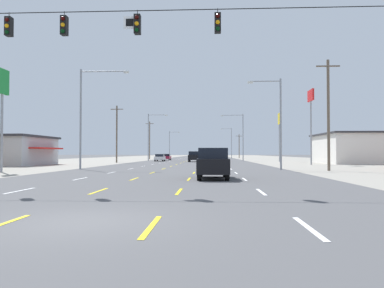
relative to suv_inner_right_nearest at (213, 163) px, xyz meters
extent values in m
plane|color=#4C4C4F|center=(-3.27, 50.90, -1.03)|extent=(572.00, 572.00, 0.00)
cube|color=gray|center=(-28.02, 50.90, -1.02)|extent=(28.00, 440.00, 0.01)
cube|color=gray|center=(21.48, 50.90, -1.02)|extent=(28.00, 440.00, 0.01)
cube|color=white|center=(-8.52, -8.10, -1.02)|extent=(0.14, 2.60, 0.01)
cube|color=white|center=(-8.52, -0.60, -1.02)|extent=(0.14, 2.60, 0.01)
cube|color=white|center=(-8.52, 6.90, -1.02)|extent=(0.14, 2.60, 0.01)
cube|color=white|center=(-8.52, 14.40, -1.02)|extent=(0.14, 2.60, 0.01)
cube|color=white|center=(-8.52, 21.90, -1.02)|extent=(0.14, 2.60, 0.01)
cube|color=white|center=(-8.52, 29.40, -1.02)|extent=(0.14, 2.60, 0.01)
cube|color=white|center=(-8.52, 36.90, -1.02)|extent=(0.14, 2.60, 0.01)
cube|color=white|center=(-8.52, 44.40, -1.02)|extent=(0.14, 2.60, 0.01)
cube|color=white|center=(-8.52, 51.90, -1.02)|extent=(0.14, 2.60, 0.01)
cube|color=white|center=(-8.52, 59.40, -1.02)|extent=(0.14, 2.60, 0.01)
cube|color=white|center=(-8.52, 66.90, -1.02)|extent=(0.14, 2.60, 0.01)
cube|color=white|center=(-8.52, 74.40, -1.02)|extent=(0.14, 2.60, 0.01)
cube|color=white|center=(-8.52, 81.90, -1.02)|extent=(0.14, 2.60, 0.01)
cube|color=white|center=(-8.52, 89.40, -1.02)|extent=(0.14, 2.60, 0.01)
cube|color=white|center=(-8.52, 96.90, -1.02)|extent=(0.14, 2.60, 0.01)
cube|color=white|center=(-8.52, 104.40, -1.02)|extent=(0.14, 2.60, 0.01)
cube|color=white|center=(-8.52, 111.90, -1.02)|extent=(0.14, 2.60, 0.01)
cube|color=white|center=(-8.52, 119.40, -1.02)|extent=(0.14, 2.60, 0.01)
cube|color=white|center=(-8.52, 126.90, -1.02)|extent=(0.14, 2.60, 0.01)
cube|color=white|center=(-8.52, 134.40, -1.02)|extent=(0.14, 2.60, 0.01)
cube|color=white|center=(-8.52, 141.90, -1.02)|extent=(0.14, 2.60, 0.01)
cube|color=white|center=(-8.52, 149.40, -1.02)|extent=(0.14, 2.60, 0.01)
cube|color=white|center=(-8.52, 156.90, -1.02)|extent=(0.14, 2.60, 0.01)
cube|color=white|center=(-8.52, 164.40, -1.02)|extent=(0.14, 2.60, 0.01)
cube|color=white|center=(-8.52, 171.90, -1.02)|extent=(0.14, 2.60, 0.01)
cube|color=white|center=(-8.52, 179.40, -1.02)|extent=(0.14, 2.60, 0.01)
cube|color=white|center=(-8.52, 186.90, -1.02)|extent=(0.14, 2.60, 0.01)
cube|color=white|center=(-8.52, 194.40, -1.02)|extent=(0.14, 2.60, 0.01)
cube|color=white|center=(-8.52, 201.90, -1.02)|extent=(0.14, 2.60, 0.01)
cube|color=yellow|center=(-5.02, -15.60, -1.02)|extent=(0.14, 2.60, 0.01)
cube|color=yellow|center=(-5.02, -8.10, -1.02)|extent=(0.14, 2.60, 0.01)
cube|color=yellow|center=(-5.02, -0.60, -1.02)|extent=(0.14, 2.60, 0.01)
cube|color=yellow|center=(-5.02, 6.90, -1.02)|extent=(0.14, 2.60, 0.01)
cube|color=yellow|center=(-5.02, 14.40, -1.02)|extent=(0.14, 2.60, 0.01)
cube|color=yellow|center=(-5.02, 21.90, -1.02)|extent=(0.14, 2.60, 0.01)
cube|color=yellow|center=(-5.02, 29.40, -1.02)|extent=(0.14, 2.60, 0.01)
cube|color=yellow|center=(-5.02, 36.90, -1.02)|extent=(0.14, 2.60, 0.01)
cube|color=yellow|center=(-5.02, 44.40, -1.02)|extent=(0.14, 2.60, 0.01)
cube|color=yellow|center=(-5.02, 51.90, -1.02)|extent=(0.14, 2.60, 0.01)
cube|color=yellow|center=(-5.02, 59.40, -1.02)|extent=(0.14, 2.60, 0.01)
cube|color=yellow|center=(-5.02, 66.90, -1.02)|extent=(0.14, 2.60, 0.01)
cube|color=yellow|center=(-5.02, 74.40, -1.02)|extent=(0.14, 2.60, 0.01)
cube|color=yellow|center=(-5.02, 81.90, -1.02)|extent=(0.14, 2.60, 0.01)
cube|color=yellow|center=(-5.02, 89.40, -1.02)|extent=(0.14, 2.60, 0.01)
cube|color=yellow|center=(-5.02, 96.90, -1.02)|extent=(0.14, 2.60, 0.01)
cube|color=yellow|center=(-5.02, 104.40, -1.02)|extent=(0.14, 2.60, 0.01)
cube|color=yellow|center=(-5.02, 111.90, -1.02)|extent=(0.14, 2.60, 0.01)
cube|color=yellow|center=(-5.02, 119.40, -1.02)|extent=(0.14, 2.60, 0.01)
cube|color=yellow|center=(-5.02, 126.90, -1.02)|extent=(0.14, 2.60, 0.01)
cube|color=yellow|center=(-5.02, 134.40, -1.02)|extent=(0.14, 2.60, 0.01)
cube|color=yellow|center=(-5.02, 141.90, -1.02)|extent=(0.14, 2.60, 0.01)
cube|color=yellow|center=(-5.02, 149.40, -1.02)|extent=(0.14, 2.60, 0.01)
cube|color=yellow|center=(-5.02, 156.90, -1.02)|extent=(0.14, 2.60, 0.01)
cube|color=yellow|center=(-5.02, 164.40, -1.02)|extent=(0.14, 2.60, 0.01)
cube|color=yellow|center=(-5.02, 171.90, -1.02)|extent=(0.14, 2.60, 0.01)
cube|color=yellow|center=(-5.02, 179.40, -1.02)|extent=(0.14, 2.60, 0.01)
cube|color=yellow|center=(-5.02, 186.90, -1.02)|extent=(0.14, 2.60, 0.01)
cube|color=yellow|center=(-5.02, 194.40, -1.02)|extent=(0.14, 2.60, 0.01)
cube|color=yellow|center=(-5.02, 201.90, -1.02)|extent=(0.14, 2.60, 0.01)
cube|color=yellow|center=(-1.52, -15.60, -1.02)|extent=(0.14, 2.60, 0.01)
cube|color=yellow|center=(-1.52, -8.10, -1.02)|extent=(0.14, 2.60, 0.01)
cube|color=yellow|center=(-1.52, -0.60, -1.02)|extent=(0.14, 2.60, 0.01)
cube|color=yellow|center=(-1.52, 6.90, -1.02)|extent=(0.14, 2.60, 0.01)
cube|color=yellow|center=(-1.52, 14.40, -1.02)|extent=(0.14, 2.60, 0.01)
cube|color=yellow|center=(-1.52, 21.90, -1.02)|extent=(0.14, 2.60, 0.01)
cube|color=yellow|center=(-1.52, 29.40, -1.02)|extent=(0.14, 2.60, 0.01)
cube|color=yellow|center=(-1.52, 36.90, -1.02)|extent=(0.14, 2.60, 0.01)
cube|color=yellow|center=(-1.52, 44.40, -1.02)|extent=(0.14, 2.60, 0.01)
cube|color=yellow|center=(-1.52, 51.90, -1.02)|extent=(0.14, 2.60, 0.01)
cube|color=yellow|center=(-1.52, 59.40, -1.02)|extent=(0.14, 2.60, 0.01)
cube|color=yellow|center=(-1.52, 66.90, -1.02)|extent=(0.14, 2.60, 0.01)
cube|color=yellow|center=(-1.52, 74.40, -1.02)|extent=(0.14, 2.60, 0.01)
cube|color=yellow|center=(-1.52, 81.90, -1.02)|extent=(0.14, 2.60, 0.01)
cube|color=yellow|center=(-1.52, 89.40, -1.02)|extent=(0.14, 2.60, 0.01)
cube|color=yellow|center=(-1.52, 96.90, -1.02)|extent=(0.14, 2.60, 0.01)
cube|color=yellow|center=(-1.52, 104.40, -1.02)|extent=(0.14, 2.60, 0.01)
cube|color=yellow|center=(-1.52, 111.90, -1.02)|extent=(0.14, 2.60, 0.01)
cube|color=yellow|center=(-1.52, 119.40, -1.02)|extent=(0.14, 2.60, 0.01)
cube|color=yellow|center=(-1.52, 126.90, -1.02)|extent=(0.14, 2.60, 0.01)
cube|color=yellow|center=(-1.52, 134.40, -1.02)|extent=(0.14, 2.60, 0.01)
cube|color=yellow|center=(-1.52, 141.90, -1.02)|extent=(0.14, 2.60, 0.01)
cube|color=yellow|center=(-1.52, 149.40, -1.02)|extent=(0.14, 2.60, 0.01)
cube|color=yellow|center=(-1.52, 156.90, -1.02)|extent=(0.14, 2.60, 0.01)
cube|color=yellow|center=(-1.52, 164.40, -1.02)|extent=(0.14, 2.60, 0.01)
cube|color=yellow|center=(-1.52, 171.90, -1.02)|extent=(0.14, 2.60, 0.01)
cube|color=yellow|center=(-1.52, 179.40, -1.02)|extent=(0.14, 2.60, 0.01)
cube|color=yellow|center=(-1.52, 186.90, -1.02)|extent=(0.14, 2.60, 0.01)
cube|color=yellow|center=(-1.52, 194.40, -1.02)|extent=(0.14, 2.60, 0.01)
cube|color=yellow|center=(-1.52, 201.90, -1.02)|extent=(0.14, 2.60, 0.01)
cube|color=white|center=(1.98, -15.60, -1.02)|extent=(0.14, 2.60, 0.01)
cube|color=white|center=(1.98, -8.10, -1.02)|extent=(0.14, 2.60, 0.01)
cube|color=white|center=(1.98, -0.60, -1.02)|extent=(0.14, 2.60, 0.01)
cube|color=white|center=(1.98, 6.90, -1.02)|extent=(0.14, 2.60, 0.01)
cube|color=white|center=(1.98, 14.40, -1.02)|extent=(0.14, 2.60, 0.01)
cube|color=white|center=(1.98, 21.90, -1.02)|extent=(0.14, 2.60, 0.01)
cube|color=white|center=(1.98, 29.40, -1.02)|extent=(0.14, 2.60, 0.01)
cube|color=white|center=(1.98, 36.90, -1.02)|extent=(0.14, 2.60, 0.01)
cube|color=white|center=(1.98, 44.40, -1.02)|extent=(0.14, 2.60, 0.01)
cube|color=white|center=(1.98, 51.90, -1.02)|extent=(0.14, 2.60, 0.01)
cube|color=white|center=(1.98, 59.40, -1.02)|extent=(0.14, 2.60, 0.01)
cube|color=white|center=(1.98, 66.90, -1.02)|extent=(0.14, 2.60, 0.01)
cube|color=white|center=(1.98, 74.40, -1.02)|extent=(0.14, 2.60, 0.01)
cube|color=white|center=(1.98, 81.90, -1.02)|extent=(0.14, 2.60, 0.01)
cube|color=white|center=(1.98, 89.40, -1.02)|extent=(0.14, 2.60, 0.01)
cube|color=white|center=(1.98, 96.90, -1.02)|extent=(0.14, 2.60, 0.01)
cube|color=white|center=(1.98, 104.40, -1.02)|extent=(0.14, 2.60, 0.01)
cube|color=white|center=(1.98, 111.90, -1.02)|extent=(0.14, 2.60, 0.01)
cube|color=white|center=(1.98, 119.40, -1.02)|extent=(0.14, 2.60, 0.01)
cube|color=white|center=(1.98, 126.90, -1.02)|extent=(0.14, 2.60, 0.01)
cube|color=white|center=(1.98, 134.40, -1.02)|extent=(0.14, 2.60, 0.01)
cube|color=white|center=(1.98, 141.90, -1.02)|extent=(0.14, 2.60, 0.01)
cube|color=white|center=(1.98, 149.40, -1.02)|extent=(0.14, 2.60, 0.01)
cube|color=white|center=(1.98, 156.90, -1.02)|extent=(0.14, 2.60, 0.01)
cube|color=white|center=(1.98, 164.40, -1.02)|extent=(0.14, 2.60, 0.01)
cube|color=white|center=(1.98, 171.90, -1.02)|extent=(0.14, 2.60, 0.01)
cube|color=white|center=(1.98, 179.40, -1.02)|extent=(0.14, 2.60, 0.01)
cube|color=white|center=(1.98, 186.90, -1.02)|extent=(0.14, 2.60, 0.01)
cube|color=white|center=(1.98, 194.40, -1.02)|extent=(0.14, 2.60, 0.01)
cube|color=white|center=(1.98, 201.90, -1.02)|extent=(0.14, 2.60, 0.01)
cylinder|color=black|center=(-3.27, -6.58, 7.45)|extent=(27.41, 0.04, 0.04)
cube|color=white|center=(-4.02, -6.64, 6.86)|extent=(0.60, 0.04, 0.60)
cube|color=black|center=(-4.02, -6.67, 6.86)|extent=(0.36, 0.01, 0.36)
cube|color=black|center=(-7.18, -6.68, 6.75)|extent=(0.30, 0.34, 0.92)
cylinder|color=black|center=(-7.18, -6.68, 7.33)|extent=(0.03, 0.03, 0.24)
sphere|color=#2F0402|center=(-7.18, -6.87, 7.03)|extent=(0.20, 0.20, 0.20)
sphere|color=#F29E0C|center=(-7.18, -6.87, 6.73)|extent=(0.20, 0.20, 0.20)
sphere|color=black|center=(-7.18, -6.87, 6.43)|extent=(0.20, 0.20, 0.20)
cube|color=black|center=(-9.92, -6.68, 6.75)|extent=(0.30, 0.34, 0.92)
cylinder|color=black|center=(-9.92, -6.68, 7.33)|extent=(0.03, 0.03, 0.24)
sphere|color=#2F0402|center=(-9.92, -6.87, 7.03)|extent=(0.20, 0.20, 0.20)
sphere|color=#F29E0C|center=(-9.92, -6.87, 6.73)|extent=(0.20, 0.20, 0.20)
sphere|color=black|center=(-9.92, -6.87, 6.43)|extent=(0.20, 0.20, 0.20)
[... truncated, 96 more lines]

